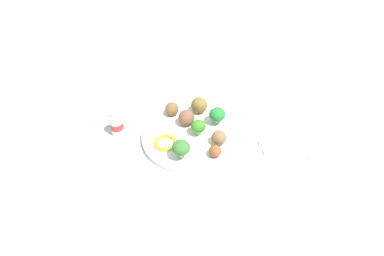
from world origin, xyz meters
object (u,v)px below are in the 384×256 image
Objects in this scene: broccoli_floret_front_left at (217,115)px; fork at (284,154)px; broccoli_floret_mid_right at (181,148)px; napkin at (286,151)px; pepper_ring_mid_left at (165,142)px; plate at (192,135)px; knife at (283,145)px; yogurt_bottle at (117,124)px; meatball_front_left at (199,105)px; meatball_center at (172,109)px; meatball_back_right at (187,118)px; broccoli_floret_back_right at (198,127)px; meatball_far_rim at (215,151)px; meatball_front_right at (219,138)px.

fork is (-0.18, 0.09, -0.04)m from broccoli_floret_front_left.
broccoli_floret_mid_right is 0.32× the size of napkin.
pepper_ring_mid_left reaches higher than napkin.
plate is 0.08m from pepper_ring_mid_left.
fork is 0.04m from knife.
pepper_ring_mid_left is 0.82× the size of yogurt_bottle.
broccoli_floret_mid_right is 0.19m from meatball_front_left.
meatball_front_left reaches higher than meatball_center.
knife is at bearing 179.08° from plate.
yogurt_bottle reaches higher than broccoli_floret_front_left.
plate is at bearing 118.48° from meatball_back_right.
plate is 0.25m from fork.
broccoli_floret_back_right is 0.24m from fork.
broccoli_floret_mid_right reaches higher than napkin.
plate is 4.48× the size of pepper_ring_mid_left.
napkin is at bearing 175.17° from plate.
meatball_front_left reaches higher than fork.
pepper_ring_mid_left is (0.13, 0.10, -0.03)m from broccoli_floret_front_left.
yogurt_bottle is at bearing -13.30° from meatball_far_rim.
broccoli_floret_back_right is 0.72× the size of pepper_ring_mid_left.
yogurt_bottle is (0.20, -0.08, -0.02)m from broccoli_floret_mid_right.
napkin is at bearing -114.35° from fork.
broccoli_floret_front_left is 0.94× the size of broccoli_floret_mid_right.
meatball_front_right is (-0.10, 0.07, -0.00)m from meatball_back_right.
broccoli_floret_front_left is 1.09× the size of meatball_back_right.
broccoli_floret_back_right is 0.23m from yogurt_bottle.
broccoli_floret_front_left is at bearing 170.90° from meatball_center.
fork is 0.46m from yogurt_bottle.
napkin is at bearing 167.92° from meatball_back_right.
meatball_front_left reaches higher than meatball_back_right.
pepper_ring_mid_left reaches higher than plate.
fork is at bearing 160.26° from meatball_center.
fork is (-0.23, 0.04, -0.04)m from broccoli_floret_back_right.
broccoli_floret_mid_right is (0.08, 0.15, 0.00)m from broccoli_floret_front_left.
plate is 5.16× the size of broccoli_floret_mid_right.
broccoli_floret_mid_right is 0.18m from meatball_center.
plate is at bearing 85.28° from meatball_front_left.
meatball_center is 0.86× the size of meatball_back_right.
broccoli_floret_front_left is 0.08m from meatball_front_right.
meatball_front_left is at bearing -38.64° from broccoli_floret_front_left.
yogurt_bottle is (0.29, -0.02, -0.00)m from meatball_front_right.
meatball_back_right is 0.12m from meatball_front_right.
meatball_front_left is at bearing -70.45° from meatball_far_rim.
pepper_ring_mid_left is 0.52× the size of fork.
meatball_front_right is (-0.09, -0.06, -0.01)m from broccoli_floret_mid_right.
knife is at bearing 162.94° from broccoli_floret_front_left.
plate is at bearing -0.92° from knife.
pepper_ring_mid_left is (0.14, -0.03, -0.01)m from meatball_far_rim.
meatball_front_left reaches higher than pepper_ring_mid_left.
napkin is (-0.18, -0.01, -0.03)m from meatball_front_right.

